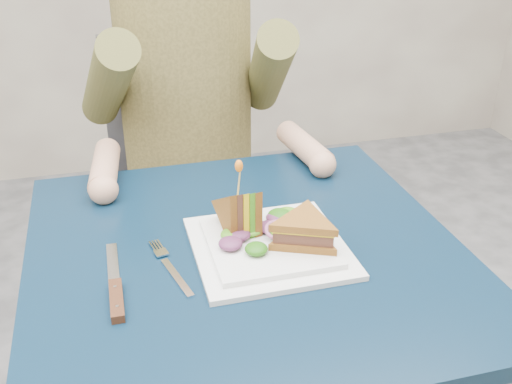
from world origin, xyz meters
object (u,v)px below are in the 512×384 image
object	(u,v)px
diner	(185,56)
plate	(269,245)
sandwich_flat	(304,231)
table	(246,284)
chair	(186,173)
sandwich_upright	(240,214)
knife	(116,293)
fork	(171,268)

from	to	relation	value
diner	plate	world-z (taller)	diner
sandwich_flat	table	bearing A→B (deg)	154.63
diner	plate	size ratio (longest dim) A/B	2.87
chair	sandwich_upright	distance (m)	0.74
chair	sandwich_flat	world-z (taller)	chair
diner	chair	bearing A→B (deg)	90.00
diner	sandwich_upright	distance (m)	0.60
diner	knife	distance (m)	0.76
chair	diner	xyz separation A→B (m)	(-0.00, -0.11, 0.37)
chair	sandwich_upright	size ratio (longest dim) A/B	7.49
diner	fork	world-z (taller)	diner
table	fork	bearing A→B (deg)	-165.80
sandwich_upright	knife	world-z (taller)	sandwich_upright
plate	sandwich_upright	size ratio (longest dim) A/B	2.09
table	sandwich_flat	size ratio (longest dim) A/B	4.29
table	sandwich_upright	world-z (taller)	sandwich_upright
plate	sandwich_upright	distance (m)	0.08
table	knife	size ratio (longest dim) A/B	3.39
sandwich_flat	knife	xyz separation A→B (m)	(-0.32, -0.04, -0.04)
diner	table	bearing A→B (deg)	-90.00
sandwich_flat	fork	world-z (taller)	sandwich_flat
diner	plate	bearing A→B (deg)	-86.64
sandwich_flat	fork	size ratio (longest dim) A/B	0.98
fork	diner	bearing A→B (deg)	78.14
plate	sandwich_upright	world-z (taller)	sandwich_upright
knife	fork	bearing A→B (deg)	28.36
fork	knife	size ratio (longest dim) A/B	0.80
plate	sandwich_flat	xyz separation A→B (m)	(0.05, -0.03, 0.04)
knife	diner	bearing A→B (deg)	71.89
sandwich_flat	sandwich_upright	size ratio (longest dim) A/B	1.41
sandwich_flat	sandwich_upright	xyz separation A→B (m)	(-0.10, 0.07, 0.01)
sandwich_upright	sandwich_flat	bearing A→B (deg)	-36.06
chair	sandwich_flat	distance (m)	0.81
knife	sandwich_flat	bearing A→B (deg)	7.19
chair	plate	size ratio (longest dim) A/B	3.58
sandwich_upright	knife	bearing A→B (deg)	-153.77
plate	knife	size ratio (longest dim) A/B	1.18
knife	chair	bearing A→B (deg)	74.27
table	plate	bearing A→B (deg)	-26.73
chair	table	bearing A→B (deg)	-90.00
table	knife	distance (m)	0.26
table	plate	distance (m)	0.10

